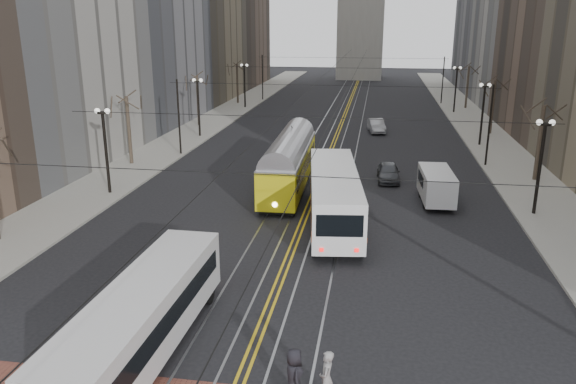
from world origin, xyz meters
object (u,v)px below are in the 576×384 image
(transit_bus, at_px, (142,323))
(sedan_grey, at_px, (388,172))
(sedan_silver, at_px, (376,126))
(pedestrian_a, at_px, (294,376))
(pedestrian_d, at_px, (128,384))
(streetcar, at_px, (289,167))
(cargo_van, at_px, (436,187))
(rear_bus, at_px, (334,198))
(pedestrian_b, at_px, (326,378))

(transit_bus, distance_m, sedan_grey, 25.99)
(sedan_silver, relative_size, pedestrian_a, 2.35)
(pedestrian_d, bearing_deg, sedan_grey, -18.05)
(streetcar, height_order, sedan_grey, streetcar)
(cargo_van, height_order, pedestrian_a, cargo_van)
(streetcar, relative_size, rear_bus, 1.09)
(sedan_grey, bearing_deg, pedestrian_d, -108.47)
(sedan_grey, relative_size, sedan_silver, 0.93)
(pedestrian_a, xyz_separation_m, pedestrian_b, (1.00, 0.00, 0.01))
(rear_bus, distance_m, pedestrian_a, 16.16)
(streetcar, distance_m, pedestrian_a, 23.26)
(cargo_van, bearing_deg, transit_bus, -123.72)
(streetcar, height_order, pedestrian_d, streetcar)
(transit_bus, height_order, sedan_grey, transit_bus)
(pedestrian_a, relative_size, pedestrian_b, 0.99)
(transit_bus, relative_size, sedan_grey, 2.76)
(rear_bus, xyz_separation_m, pedestrian_b, (1.08, -16.15, -0.64))
(sedan_grey, xyz_separation_m, pedestrian_a, (-3.16, -25.99, 0.25))
(cargo_van, relative_size, pedestrian_a, 2.68)
(sedan_grey, bearing_deg, sedan_silver, 91.39)
(cargo_van, distance_m, pedestrian_d, 24.71)
(pedestrian_a, height_order, pedestrian_b, pedestrian_b)
(pedestrian_a, bearing_deg, pedestrian_b, -112.21)
(rear_bus, distance_m, sedan_grey, 10.40)
(cargo_van, height_order, pedestrian_d, cargo_van)
(transit_bus, relative_size, pedestrian_b, 5.93)
(sedan_grey, bearing_deg, pedestrian_b, -96.52)
(transit_bus, height_order, streetcar, streetcar)
(transit_bus, xyz_separation_m, sedan_silver, (7.62, 43.46, -0.65))
(sedan_grey, relative_size, pedestrian_d, 2.49)
(sedan_silver, bearing_deg, transit_bus, -109.28)
(sedan_silver, relative_size, pedestrian_b, 2.32)
(transit_bus, height_order, rear_bus, rear_bus)
(sedan_grey, xyz_separation_m, pedestrian_b, (-2.16, -25.99, 0.26))
(sedan_silver, xyz_separation_m, pedestrian_d, (-7.06, -45.99, 0.10))
(rear_bus, bearing_deg, transit_bus, -117.37)
(transit_bus, xyz_separation_m, pedestrian_a, (5.51, -1.50, -0.44))
(transit_bus, height_order, sedan_silver, transit_bus)
(pedestrian_b, distance_m, pedestrian_d, 6.03)
(cargo_van, relative_size, sedan_silver, 1.14)
(pedestrian_b, bearing_deg, rear_bus, -173.04)
(sedan_grey, bearing_deg, rear_bus, -110.02)
(rear_bus, bearing_deg, pedestrian_d, -112.85)
(rear_bus, height_order, pedestrian_a, rear_bus)
(pedestrian_a, xyz_separation_m, pedestrian_d, (-4.95, -1.03, -0.12))
(streetcar, relative_size, sedan_grey, 3.33)
(transit_bus, distance_m, cargo_van, 22.76)
(streetcar, height_order, sedan_silver, streetcar)
(streetcar, bearing_deg, pedestrian_d, -94.29)
(pedestrian_a, height_order, pedestrian_d, pedestrian_a)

